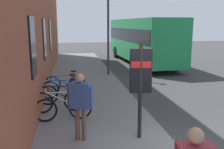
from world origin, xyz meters
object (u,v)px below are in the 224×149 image
Objects in this scene: bicycle_far_end at (59,101)px; bicycle_end_of_row at (63,93)px; city_bus at (141,38)px; bicycle_leaning_wall at (63,108)px; transit_info_sign at (141,77)px; pedestrian_near_bus at (80,100)px; bicycle_mid_rack at (64,88)px; bicycle_nearest_sign at (65,83)px; street_lamp at (108,23)px.

bicycle_end_of_row is at bearing -8.30° from bicycle_far_end.
bicycle_far_end is at bearing 150.56° from city_bus.
transit_info_sign reaches higher than bicycle_leaning_wall.
bicycle_end_of_row is at bearing 9.15° from pedestrian_near_bus.
bicycle_end_of_row is (1.65, 0.04, 0.00)m from bicycle_leaning_wall.
bicycle_end_of_row is at bearing 179.80° from bicycle_mid_rack.
bicycle_mid_rack is 10.63m from city_bus.
bicycle_far_end is 1.02× the size of bicycle_mid_rack.
pedestrian_near_bus reaches higher than bicycle_leaning_wall.
pedestrian_near_bus is (0.13, 1.49, -0.55)m from transit_info_sign.
bicycle_mid_rack and bicycle_nearest_sign have the same top height.
street_lamp is at bearing -35.06° from bicycle_nearest_sign.
bicycle_leaning_wall is 12.73m from city_bus.
bicycle_far_end is (0.79, 0.16, 0.00)m from bicycle_leaning_wall.
bicycle_far_end is 1.68m from bicycle_mid_rack.
transit_info_sign is at bearing -153.59° from bicycle_mid_rack.
street_lamp reaches higher than bicycle_leaning_wall.
city_bus is (12.78, -3.81, 0.20)m from transit_info_sign.
bicycle_far_end is at bearing 156.20° from street_lamp.
pedestrian_near_bus is at bearing 84.87° from transit_info_sign.
city_bus is (8.02, -5.73, 1.41)m from bicycle_nearest_sign.
city_bus is (9.63, -5.79, 1.41)m from bicycle_end_of_row.
bicycle_far_end is 6.96m from street_lamp.
city_bus reaches higher than bicycle_far_end.
bicycle_far_end is 1.00× the size of bicycle_end_of_row.
transit_info_sign is 0.23× the size of city_bus.
street_lamp is at bearing -23.80° from bicycle_far_end.
bicycle_end_of_row is at bearing 32.05° from transit_info_sign.
bicycle_mid_rack is 5.54m from street_lamp.
city_bus reaches higher than bicycle_end_of_row.
bicycle_mid_rack is at bearing 26.41° from transit_info_sign.
bicycle_leaning_wall is at bearing 152.95° from city_bus.
bicycle_end_of_row is 3.92m from transit_info_sign.
city_bus reaches higher than bicycle_mid_rack.
city_bus is 5.73m from street_lamp.
bicycle_mid_rack is at bearing 0.78° from bicycle_leaning_wall.
bicycle_end_of_row is at bearing 153.85° from street_lamp.
bicycle_nearest_sign is 4.93m from street_lamp.
city_bus is 2.18× the size of street_lamp.
city_bus is at bearing -35.95° from street_lamp.
pedestrian_near_bus reaches higher than bicycle_mid_rack.
bicycle_far_end is at bearing 15.81° from pedestrian_near_bus.
bicycle_end_of_row is 0.36× the size of street_lamp.
transit_info_sign is 8.35m from street_lamp.
bicycle_leaning_wall is 1.00× the size of bicycle_end_of_row.
bicycle_far_end is 0.74× the size of transit_info_sign.
street_lamp is (5.07, -2.49, 2.52)m from bicycle_end_of_row.
city_bus is at bearing -27.05° from bicycle_leaning_wall.
bicycle_leaning_wall and bicycle_end_of_row have the same top height.
bicycle_nearest_sign is at bearing 21.96° from transit_info_sign.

